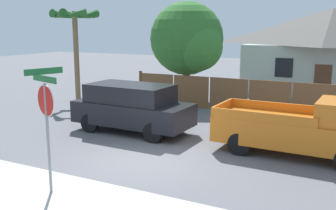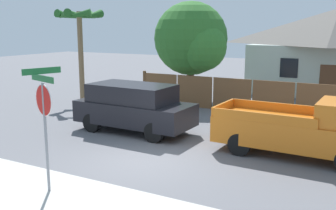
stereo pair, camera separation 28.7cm
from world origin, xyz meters
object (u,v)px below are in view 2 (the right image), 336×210
(palm_tree, at_px, (79,23))
(orange_pickup, at_px, (306,130))
(red_suv, at_px, (134,106))
(stop_sign, at_px, (44,108))
(oak_tree, at_px, (193,40))

(palm_tree, height_order, orange_pickup, palm_tree)
(palm_tree, xyz_separation_m, red_suv, (6.26, -4.24, -3.23))
(palm_tree, relative_size, orange_pickup, 0.96)
(orange_pickup, height_order, stop_sign, stop_sign)
(oak_tree, xyz_separation_m, red_suv, (0.70, -6.83, -2.32))
(palm_tree, bearing_deg, oak_tree, 24.97)
(oak_tree, relative_size, palm_tree, 1.09)
(oak_tree, height_order, orange_pickup, oak_tree)
(oak_tree, distance_m, orange_pickup, 10.14)
(palm_tree, bearing_deg, orange_pickup, -18.55)
(palm_tree, height_order, red_suv, palm_tree)
(palm_tree, bearing_deg, red_suv, -34.12)
(oak_tree, height_order, stop_sign, oak_tree)
(palm_tree, xyz_separation_m, orange_pickup, (12.65, -4.25, -3.34))
(red_suv, bearing_deg, orange_pickup, 1.39)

